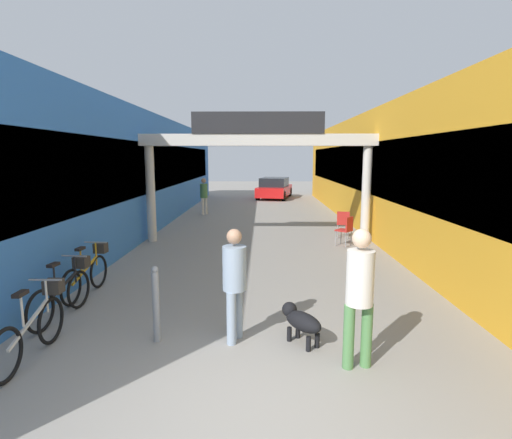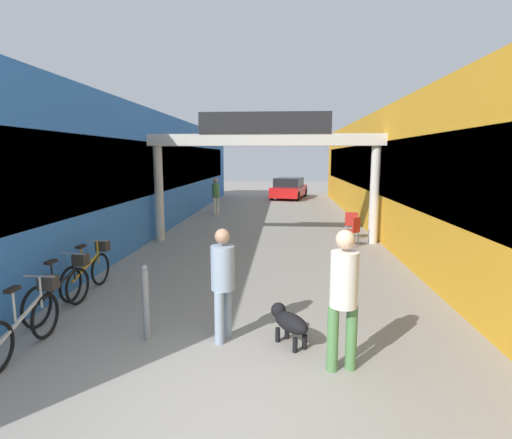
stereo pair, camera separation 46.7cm
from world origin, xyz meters
The scene contains 15 objects.
ground_plane centered at (0.00, 0.00, 0.00)m, with size 80.00×80.00×0.00m, color gray.
storefront_left centered at (-5.09, 11.00, 2.07)m, with size 3.00×26.00×4.15m.
storefront_right centered at (5.09, 11.00, 2.07)m, with size 3.00×26.00×4.15m.
arcade_sign_gateway centered at (0.00, 8.68, 2.81)m, with size 7.40×0.47×3.97m.
pedestrian_with_dog centered at (1.34, 1.11, 1.03)m, with size 0.40×0.40×1.79m.
pedestrian_companion centered at (-0.26, 1.83, 0.94)m, with size 0.43×0.43×1.65m.
pedestrian_carrying_crate centered at (-2.56, 14.63, 0.96)m, with size 0.47×0.47×1.68m.
dog_on_leash centered at (0.68, 1.77, 0.34)m, with size 0.65×0.73×0.54m.
bicycle_silver_nearest centered at (-2.88, 1.31, 0.44)m, with size 0.46×1.69×0.98m.
bicycle_black_second centered at (-3.15, 2.66, 0.44)m, with size 0.46×1.68×0.98m.
bicycle_orange_third centered at (-3.23, 3.77, 0.44)m, with size 0.46×1.69×0.98m.
bollard_post_metal centered at (-1.38, 1.78, 0.57)m, with size 0.10×0.10×1.13m.
cafe_chair_red_nearer centered at (2.64, 8.09, 0.54)m, with size 0.56×0.56×0.89m.
cafe_chair_red_farther centered at (2.79, 9.29, 0.54)m, with size 0.48×0.48×0.89m.
parked_car_red centered at (0.92, 22.05, 0.64)m, with size 2.51×4.27×1.33m.
Camera 2 is at (0.60, -3.62, 2.65)m, focal length 28.00 mm.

